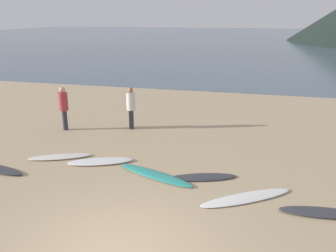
# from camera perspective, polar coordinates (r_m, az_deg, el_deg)

# --- Properties ---
(ground_plane) EXTENTS (120.00, 120.00, 0.20)m
(ground_plane) POSITION_cam_1_polar(r_m,az_deg,el_deg) (16.08, 5.03, 1.20)
(ground_plane) COLOR tan
(ground_plane) RESTS_ON ground
(ocean_water) EXTENTS (140.00, 100.00, 0.01)m
(ocean_water) POSITION_cam_1_polar(r_m,az_deg,el_deg) (70.86, 12.58, 13.80)
(ocean_water) COLOR #475B6B
(ocean_water) RESTS_ON ground
(surfboard_1) EXTENTS (2.01, 1.27, 0.08)m
(surfboard_1) POSITION_cam_1_polar(r_m,az_deg,el_deg) (11.97, -17.24, -4.81)
(surfboard_1) COLOR silver
(surfboard_1) RESTS_ON ground
(surfboard_2) EXTENTS (2.12, 1.34, 0.09)m
(surfboard_2) POSITION_cam_1_polar(r_m,az_deg,el_deg) (11.29, -10.97, -5.68)
(surfboard_2) COLOR white
(surfboard_2) RESTS_ON ground
(surfboard_3) EXTENTS (2.58, 1.40, 0.08)m
(surfboard_3) POSITION_cam_1_polar(r_m,az_deg,el_deg) (10.22, -2.10, -7.97)
(surfboard_3) COLOR teal
(surfboard_3) RESTS_ON ground
(surfboard_4) EXTENTS (2.02, 1.11, 0.06)m
(surfboard_4) POSITION_cam_1_polar(r_m,az_deg,el_deg) (10.16, 5.67, -8.29)
(surfboard_4) COLOR #333338
(surfboard_4) RESTS_ON ground
(surfboard_5) EXTENTS (2.42, 1.85, 0.06)m
(surfboard_5) POSITION_cam_1_polar(r_m,az_deg,el_deg) (9.28, 12.65, -11.33)
(surfboard_5) COLOR white
(surfboard_5) RESTS_ON ground
(surfboard_6) EXTENTS (2.00, 0.67, 0.09)m
(surfboard_6) POSITION_cam_1_polar(r_m,az_deg,el_deg) (9.19, 23.80, -12.76)
(surfboard_6) COLOR #333338
(surfboard_6) RESTS_ON ground
(person_0) EXTENTS (0.35, 0.35, 1.72)m
(person_0) POSITION_cam_1_polar(r_m,az_deg,el_deg) (14.11, -6.07, 3.49)
(person_0) COLOR #2D2D38
(person_0) RESTS_ON ground
(person_1) EXTENTS (0.36, 0.36, 1.76)m
(person_1) POSITION_cam_1_polar(r_m,az_deg,el_deg) (14.51, -16.67, 3.33)
(person_1) COLOR #2D2D38
(person_1) RESTS_ON ground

